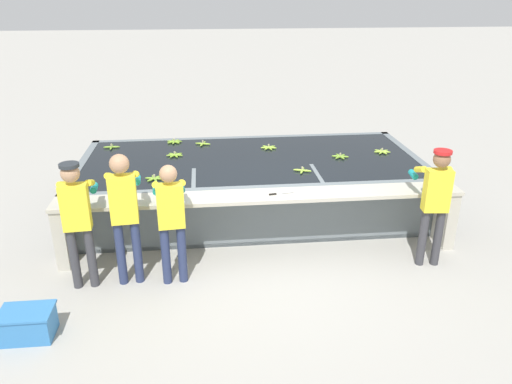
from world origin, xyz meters
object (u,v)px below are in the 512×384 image
object	(u,v)px
banana_bunch_floating_1	(340,156)
knife_0	(278,194)
banana_bunch_floating_2	(174,142)
crate	(28,324)
worker_0	(77,214)
worker_1	(124,207)
banana_bunch_floating_7	(269,147)
worker_3	(435,197)
banana_bunch_floating_5	(154,178)
banana_bunch_floating_8	(112,147)
banana_bunch_floating_3	(302,170)
banana_bunch_floating_6	(382,152)
banana_bunch_floating_4	(175,155)
worker_2	(171,214)
banana_bunch_floating_0	(203,144)

from	to	relation	value
banana_bunch_floating_1	knife_0	world-z (taller)	banana_bunch_floating_1
banana_bunch_floating_2	banana_bunch_floating_1	bearing A→B (deg)	-22.54
crate	worker_0	bearing A→B (deg)	67.56
worker_1	crate	distance (m)	1.63
banana_bunch_floating_7	knife_0	size ratio (longest dim) A/B	0.80
worker_0	worker_1	bearing A→B (deg)	3.53
worker_3	banana_bunch_floating_5	size ratio (longest dim) A/B	5.70
worker_3	knife_0	world-z (taller)	worker_3
banana_bunch_floating_8	banana_bunch_floating_5	bearing A→B (deg)	-62.08
banana_bunch_floating_3	crate	bearing A→B (deg)	-145.01
banana_bunch_floating_6	banana_bunch_floating_5	bearing A→B (deg)	-166.65
worker_1	banana_bunch_floating_6	size ratio (longest dim) A/B	6.04
worker_0	banana_bunch_floating_2	size ratio (longest dim) A/B	5.77
banana_bunch_floating_3	crate	distance (m)	4.20
banana_bunch_floating_2	banana_bunch_floating_4	distance (m)	0.76
banana_bunch_floating_2	knife_0	xyz separation A→B (m)	(1.48, -2.56, -0.01)
worker_3	banana_bunch_floating_3	size ratio (longest dim) A/B	5.82
worker_2	banana_bunch_floating_0	world-z (taller)	worker_2
worker_2	banana_bunch_floating_2	world-z (taller)	worker_2
knife_0	crate	distance (m)	3.34
banana_bunch_floating_1	banana_bunch_floating_8	size ratio (longest dim) A/B	1.00
banana_bunch_floating_8	banana_bunch_floating_6	bearing A→B (deg)	-9.27
worker_0	banana_bunch_floating_1	distance (m)	4.22
worker_2	banana_bunch_floating_8	size ratio (longest dim) A/B	5.56
banana_bunch_floating_1	crate	distance (m)	5.13
banana_bunch_floating_3	banana_bunch_floating_6	world-z (taller)	same
banana_bunch_floating_5	worker_1	bearing A→B (deg)	-101.12
banana_bunch_floating_0	banana_bunch_floating_6	world-z (taller)	same
worker_0	knife_0	bearing A→B (deg)	12.50
banana_bunch_floating_2	banana_bunch_floating_4	world-z (taller)	same
worker_3	banana_bunch_floating_2	xyz separation A→B (m)	(-3.45, 3.05, -0.06)
banana_bunch_floating_8	crate	distance (m)	3.96
banana_bunch_floating_3	banana_bunch_floating_4	world-z (taller)	same
worker_1	worker_3	size ratio (longest dim) A/B	1.06
banana_bunch_floating_1	banana_bunch_floating_2	bearing A→B (deg)	157.46
banana_bunch_floating_5	crate	distance (m)	2.66
worker_0	worker_3	size ratio (longest dim) A/B	1.01
banana_bunch_floating_0	worker_1	bearing A→B (deg)	-108.23
banana_bunch_floating_5	banana_bunch_floating_4	bearing A→B (deg)	77.08
banana_bunch_floating_2	crate	distance (m)	4.38
banana_bunch_floating_5	crate	size ratio (longest dim) A/B	0.51
worker_0	banana_bunch_floating_6	size ratio (longest dim) A/B	5.76
worker_3	worker_0	bearing A→B (deg)	-179.18
worker_1	banana_bunch_floating_2	bearing A→B (deg)	81.69
worker_0	banana_bunch_floating_7	world-z (taller)	worker_0
worker_2	banana_bunch_floating_1	distance (m)	3.30
banana_bunch_floating_6	knife_0	bearing A→B (deg)	-141.20
worker_2	banana_bunch_floating_7	bearing A→B (deg)	59.62
banana_bunch_floating_6	banana_bunch_floating_3	bearing A→B (deg)	-153.00
banana_bunch_floating_1	banana_bunch_floating_4	xyz separation A→B (m)	(-2.68, 0.37, -0.00)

